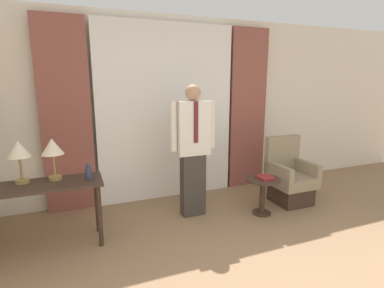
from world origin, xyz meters
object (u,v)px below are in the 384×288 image
Objects in this scene: table_lamp_left at (19,152)px; table_lamp_right at (52,149)px; person at (193,146)px; armchair at (289,179)px; desk at (40,195)px; book at (265,177)px; bottle_near_edge at (89,173)px; side_table at (263,190)px.

table_lamp_left is 0.31m from table_lamp_right.
person is 1.60m from armchair.
table_lamp_right is at bearing 33.55° from desk.
person is at bearing 158.76° from book.
table_lamp_right is 2.15× the size of book.
table_lamp_left is 0.47× the size of armchair.
bottle_near_edge is 0.11× the size of person.
desk is 5.99× the size of book.
table_lamp_right reaches higher than bottle_near_edge.
person is at bearing 158.65° from side_table.
table_lamp_right is (0.16, 0.10, 0.45)m from desk.
side_table is at bearing -5.23° from table_lamp_left.
table_lamp_left is at bearing 180.00° from table_lamp_right.
person reaches higher than book.
table_lamp_right reaches higher than desk.
desk is at bearing 176.90° from bottle_near_edge.
desk is at bearing -174.10° from person.
desk is 0.49m from table_lamp_right.
table_lamp_left is at bearing 179.17° from armchair.
table_lamp_left is 2.15× the size of book.
bottle_near_edge is at bearing 176.65° from side_table.
person reaches higher than desk.
bottle_near_edge reaches higher than book.
person is (1.30, 0.21, 0.14)m from bottle_near_edge.
table_lamp_left is 2.92m from side_table.
armchair is (1.48, -0.13, -0.59)m from person.
bottle_near_edge is at bearing -3.10° from desk.
armchair reaches higher than side_table.
desk reaches higher than side_table.
side_table is at bearing -21.35° from person.
table_lamp_left is at bearing 174.64° from book.
table_lamp_left is 0.71m from bottle_near_edge.
armchair is 4.57× the size of book.
book reaches higher than side_table.
armchair is at bearing -0.91° from table_lamp_right.
book is at bearing -3.46° from desk.
armchair is at bearing -5.06° from person.
table_lamp_left and table_lamp_right have the same top height.
desk is 0.49m from table_lamp_left.
person reaches higher than bottle_near_edge.
person is at bearing 9.28° from bottle_near_edge.
bottle_near_edge is at bearing -170.72° from person.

